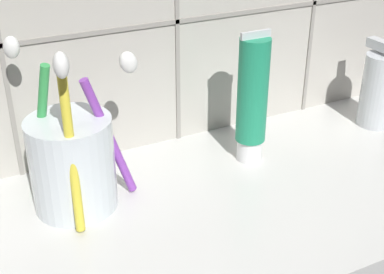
# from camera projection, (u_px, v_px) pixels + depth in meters

# --- Properties ---
(sink_counter) EXTENTS (0.78, 0.30, 0.02)m
(sink_counter) POSITION_uv_depth(u_px,v_px,m) (220.00, 207.00, 0.56)
(sink_counter) COLOR silver
(sink_counter) RESTS_ON ground
(toothbrush_cup) EXTENTS (0.12, 0.11, 0.18)m
(toothbrush_cup) POSITION_uv_depth(u_px,v_px,m) (72.00, 161.00, 0.52)
(toothbrush_cup) COLOR silver
(toothbrush_cup) RESTS_ON sink_counter
(toothpaste_tube) EXTENTS (0.04, 0.03, 0.15)m
(toothpaste_tube) POSITION_uv_depth(u_px,v_px,m) (252.00, 99.00, 0.60)
(toothpaste_tube) COLOR white
(toothpaste_tube) RESTS_ON sink_counter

